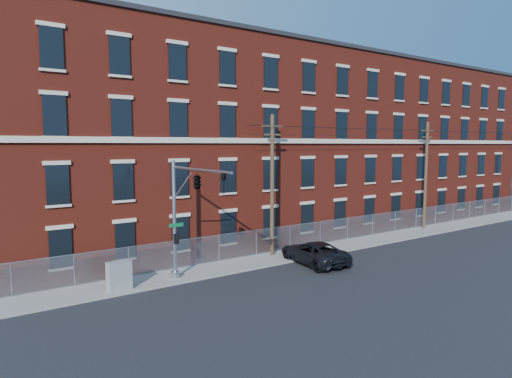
{
  "coord_description": "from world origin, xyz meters",
  "views": [
    {
      "loc": [
        -16.59,
        -19.32,
        8.02
      ],
      "look_at": [
        -0.5,
        4.0,
        5.16
      ],
      "focal_mm": 30.94,
      "sensor_mm": 36.0,
      "label": 1
    }
  ],
  "objects_px": {
    "traffic_signal_mast": "(191,193)",
    "utility_pole_near": "(272,183)",
    "pickup_truck": "(314,252)",
    "utility_cabinet": "(119,276)"
  },
  "relations": [
    {
      "from": "pickup_truck",
      "to": "traffic_signal_mast",
      "type": "bearing_deg",
      "value": 7.44
    },
    {
      "from": "utility_pole_near",
      "to": "utility_cabinet",
      "type": "xyz_separation_m",
      "value": [
        -11.43,
        -1.4,
        -4.43
      ]
    },
    {
      "from": "traffic_signal_mast",
      "to": "utility_cabinet",
      "type": "xyz_separation_m",
      "value": [
        -3.43,
        2.02,
        -4.48
      ]
    },
    {
      "from": "traffic_signal_mast",
      "to": "utility_cabinet",
      "type": "bearing_deg",
      "value": 149.54
    },
    {
      "from": "utility_cabinet",
      "to": "traffic_signal_mast",
      "type": "bearing_deg",
      "value": -34.36
    },
    {
      "from": "pickup_truck",
      "to": "utility_cabinet",
      "type": "distance_m",
      "value": 12.77
    },
    {
      "from": "traffic_signal_mast",
      "to": "utility_pole_near",
      "type": "distance_m",
      "value": 8.7
    },
    {
      "from": "pickup_truck",
      "to": "utility_cabinet",
      "type": "xyz_separation_m",
      "value": [
        -12.66,
        1.7,
        0.15
      ]
    },
    {
      "from": "pickup_truck",
      "to": "utility_pole_near",
      "type": "bearing_deg",
      "value": -63.02
    },
    {
      "from": "utility_pole_near",
      "to": "pickup_truck",
      "type": "distance_m",
      "value": 5.67
    }
  ]
}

